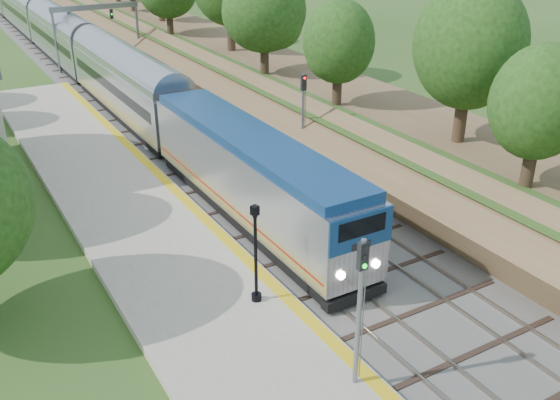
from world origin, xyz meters
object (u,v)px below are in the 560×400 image
signal_gantry (96,19)px  signal_farside (303,110)px  lamppost_far (256,260)px  train (43,26)px  signal_platform (360,298)px

signal_gantry → signal_farside: bearing=-83.2°
signal_gantry → lamppost_far: signal_gantry is taller
signal_gantry → lamppost_far: bearing=-97.8°
train → signal_farside: 45.87m
signal_platform → signal_farside: bearing=62.9°
train → signal_platform: 63.29m
signal_platform → signal_farside: size_ratio=0.95×
train → signal_farside: signal_farside is taller
signal_gantry → train: 14.39m
lamppost_far → signal_platform: size_ratio=0.78×
train → signal_platform: signal_platform is taller
signal_platform → signal_farside: 19.97m
signal_farside → signal_gantry: bearing=96.8°
train → signal_farside: bearing=-82.2°
lamppost_far → signal_platform: 6.04m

